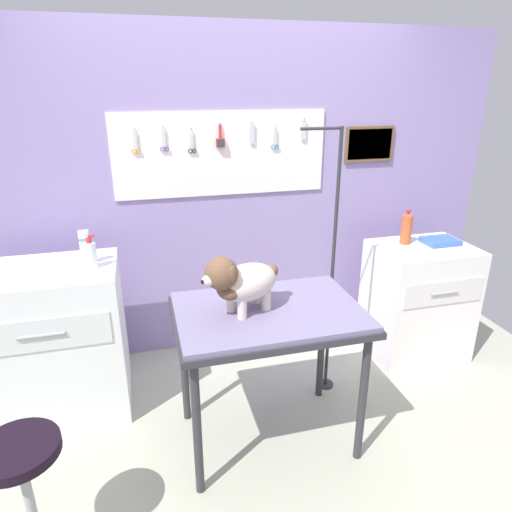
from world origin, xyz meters
The scene contains 12 objects.
ground centered at (0.00, 0.00, -0.02)m, with size 4.40×4.00×0.04m, color #AAAE96.
rear_wall_panel centered at (0.00, 1.28, 1.16)m, with size 4.00×0.11×2.30m.
grooming_table centered at (-0.05, 0.16, 0.74)m, with size 0.98×0.67×0.83m.
grooming_arm centered at (0.45, 0.52, 0.80)m, with size 0.29×0.11×1.70m.
dog centered at (-0.20, 0.16, 1.00)m, with size 0.44×0.32×0.33m.
counter_left centered at (-1.21, 0.75, 0.47)m, with size 0.80×0.58×0.94m.
cabinet_right centered at (1.26, 0.75, 0.42)m, with size 0.68×0.54×0.85m.
stool centered at (-1.19, -0.30, 0.51)m, with size 0.32×0.32×0.63m.
conditioner_bottle centered at (-0.97, 0.78, 1.02)m, with size 0.06×0.06×0.20m.
spray_bottle_short centered at (-0.94, 0.71, 1.02)m, with size 0.07×0.07×0.20m.
soda_bottle centered at (1.16, 0.84, 0.96)m, with size 0.07×0.07×0.25m.
supply_tray centered at (1.40, 0.78, 0.87)m, with size 0.24×0.18×0.04m.
Camera 1 is at (-0.65, -1.84, 1.92)m, focal length 31.73 mm.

